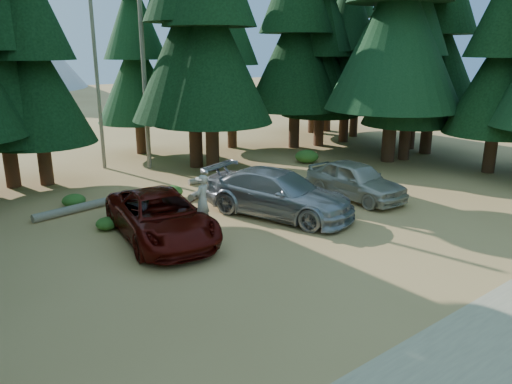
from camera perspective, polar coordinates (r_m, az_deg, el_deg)
ground at (r=16.74m, az=8.31°, el=-6.68°), size 160.00×160.00×0.00m
forest_belt_north at (r=28.64m, az=-13.93°, el=2.67°), size 36.00×7.00×22.00m
forest_belt_east at (r=31.18m, az=22.87°, el=2.94°), size 6.00×22.00×22.00m
snag_front at (r=27.79m, az=-12.79°, el=14.85°), size 0.24×0.24×12.00m
snag_back at (r=28.40m, az=-17.73°, el=12.50°), size 0.20×0.20×10.00m
red_pickup at (r=17.66m, az=-10.83°, el=-2.74°), size 3.65×6.25×1.64m
silver_minivan_center at (r=19.78m, az=2.60°, el=-0.16°), size 4.41×6.68×1.80m
silver_minivan_right at (r=22.49m, az=11.29°, el=1.36°), size 2.09×4.91×1.65m
frisbee_player at (r=17.06m, az=-6.17°, el=-0.91°), size 0.77×0.66×1.78m
log_left at (r=21.80m, az=-18.46°, el=-1.44°), size 4.77×1.02×0.34m
log_mid at (r=25.17m, az=-3.86°, el=1.62°), size 3.58×0.92×0.30m
log_right at (r=23.99m, az=-4.35°, el=0.92°), size 4.61×2.63×0.32m
shrub_far_left at (r=19.20m, az=-16.65°, el=-3.47°), size 0.82×0.82×0.45m
shrub_left at (r=22.34m, az=-20.09°, el=-0.92°), size 0.97×0.97×0.53m
shrub_center_left at (r=22.50m, az=-9.68°, el=0.02°), size 1.04×1.04×0.57m
shrub_center_right at (r=24.96m, az=-3.23°, el=1.79°), size 0.97×0.97×0.53m
shrub_right at (r=23.73m, az=0.66°, el=1.03°), size 0.94×0.94×0.52m
shrub_far_right at (r=29.22m, az=5.82°, el=4.08°), size 1.35×1.35×0.74m
shrub_edge_east at (r=27.23m, az=9.35°, el=2.89°), size 1.08×1.08×0.60m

